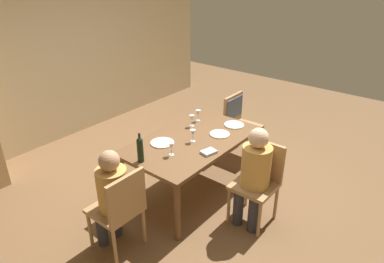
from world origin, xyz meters
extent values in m
plane|color=brown|center=(0.00, 0.00, 0.00)|extent=(10.00, 10.00, 0.00)
cube|color=beige|center=(0.00, 2.69, 1.35)|extent=(6.40, 0.12, 2.70)
cube|color=brown|center=(0.00, 0.00, 0.73)|extent=(1.65, 0.97, 0.04)
cylinder|color=brown|center=(-0.75, -0.42, 0.36)|extent=(0.07, 0.07, 0.71)
cylinder|color=brown|center=(0.75, -0.42, 0.36)|extent=(0.07, 0.07, 0.71)
cylinder|color=brown|center=(-0.75, 0.42, 0.36)|extent=(0.07, 0.07, 0.71)
cylinder|color=brown|center=(0.75, 0.42, 0.36)|extent=(0.07, 0.07, 0.71)
cylinder|color=#A87F51|center=(-0.19, -1.06, 0.22)|extent=(0.04, 0.04, 0.44)
cylinder|color=#A87F51|center=(-0.19, -0.68, 0.22)|extent=(0.04, 0.04, 0.44)
cylinder|color=#A87F51|center=(0.19, -1.06, 0.22)|extent=(0.04, 0.04, 0.44)
cylinder|color=#A87F51|center=(0.19, -0.68, 0.22)|extent=(0.04, 0.04, 0.44)
cube|color=#A87F51|center=(0.00, -0.87, 0.46)|extent=(0.44, 0.44, 0.04)
cube|color=#A87F51|center=(0.20, -0.87, 0.70)|extent=(0.04, 0.44, 0.44)
cylinder|color=#A87F51|center=(-1.39, 0.19, 0.22)|extent=(0.04, 0.04, 0.44)
cylinder|color=#A87F51|center=(-1.01, 0.19, 0.22)|extent=(0.04, 0.04, 0.44)
cylinder|color=#A87F51|center=(-1.39, -0.19, 0.22)|extent=(0.04, 0.04, 0.44)
cylinder|color=#A87F51|center=(-1.01, -0.19, 0.22)|extent=(0.04, 0.04, 0.44)
cube|color=#A87F51|center=(-1.20, 0.00, 0.46)|extent=(0.44, 0.44, 0.04)
cube|color=#A87F51|center=(-1.20, -0.20, 0.70)|extent=(0.44, 0.04, 0.44)
cylinder|color=#A87F51|center=(1.39, -0.19, 0.22)|extent=(0.04, 0.04, 0.44)
cylinder|color=#A87F51|center=(1.01, -0.19, 0.22)|extent=(0.04, 0.04, 0.44)
cylinder|color=#A87F51|center=(1.39, 0.19, 0.22)|extent=(0.04, 0.04, 0.44)
cylinder|color=#A87F51|center=(1.01, 0.19, 0.22)|extent=(0.04, 0.04, 0.44)
cube|color=#A87F51|center=(1.20, 0.00, 0.46)|extent=(0.44, 0.44, 0.04)
cube|color=#A87F51|center=(1.20, 0.20, 0.70)|extent=(0.44, 0.04, 0.44)
cube|color=#4C5B75|center=(1.20, 0.20, 0.72)|extent=(0.40, 0.07, 0.31)
cylinder|color=#33333D|center=(-0.15, -0.96, 0.23)|extent=(0.11, 0.11, 0.46)
cylinder|color=#33333D|center=(-0.15, -0.77, 0.23)|extent=(0.11, 0.11, 0.46)
cylinder|color=tan|center=(0.00, -0.87, 0.70)|extent=(0.31, 0.31, 0.48)
sphere|color=beige|center=(0.00, -0.87, 1.05)|extent=(0.21, 0.21, 0.21)
cylinder|color=#33333D|center=(-1.29, 0.14, 0.23)|extent=(0.11, 0.11, 0.46)
cylinder|color=#33333D|center=(-1.12, 0.14, 0.23)|extent=(0.11, 0.11, 0.46)
cylinder|color=tan|center=(-1.20, 0.00, 0.69)|extent=(0.30, 0.30, 0.45)
sphere|color=tan|center=(-1.20, 0.00, 1.01)|extent=(0.20, 0.20, 0.20)
cylinder|color=black|center=(-0.73, 0.10, 0.87)|extent=(0.07, 0.07, 0.23)
sphere|color=black|center=(-0.73, 0.10, 0.99)|extent=(0.07, 0.07, 0.07)
cylinder|color=black|center=(-0.73, 0.10, 1.04)|extent=(0.03, 0.03, 0.08)
cylinder|color=silver|center=(0.29, 0.23, 0.75)|extent=(0.06, 0.06, 0.00)
cylinder|color=silver|center=(0.29, 0.23, 0.79)|extent=(0.01, 0.01, 0.07)
cone|color=silver|center=(0.29, 0.23, 0.86)|extent=(0.07, 0.07, 0.07)
cylinder|color=silver|center=(-0.04, -0.04, 0.75)|extent=(0.06, 0.06, 0.00)
cylinder|color=silver|center=(-0.04, -0.04, 0.79)|extent=(0.01, 0.01, 0.07)
cone|color=silver|center=(-0.04, -0.04, 0.86)|extent=(0.07, 0.07, 0.07)
cylinder|color=silver|center=(-0.43, -0.06, 0.75)|extent=(0.06, 0.06, 0.00)
cylinder|color=silver|center=(-0.43, -0.06, 0.79)|extent=(0.01, 0.01, 0.07)
cone|color=silver|center=(-0.43, -0.06, 0.86)|extent=(0.07, 0.07, 0.07)
cylinder|color=silver|center=(0.47, 0.27, 0.75)|extent=(0.06, 0.06, 0.00)
cylinder|color=silver|center=(0.47, 0.27, 0.79)|extent=(0.01, 0.01, 0.07)
cone|color=silver|center=(0.47, 0.27, 0.86)|extent=(0.07, 0.07, 0.07)
cylinder|color=white|center=(0.64, -0.18, 0.76)|extent=(0.25, 0.25, 0.01)
cylinder|color=white|center=(-0.30, 0.20, 0.76)|extent=(0.27, 0.27, 0.01)
cylinder|color=white|center=(0.31, -0.19, 0.76)|extent=(0.24, 0.24, 0.01)
cube|color=#ADC6D6|center=(-0.15, -0.36, 0.77)|extent=(0.18, 0.15, 0.03)
camera|label=1|loc=(-2.87, -2.31, 2.65)|focal=32.71mm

